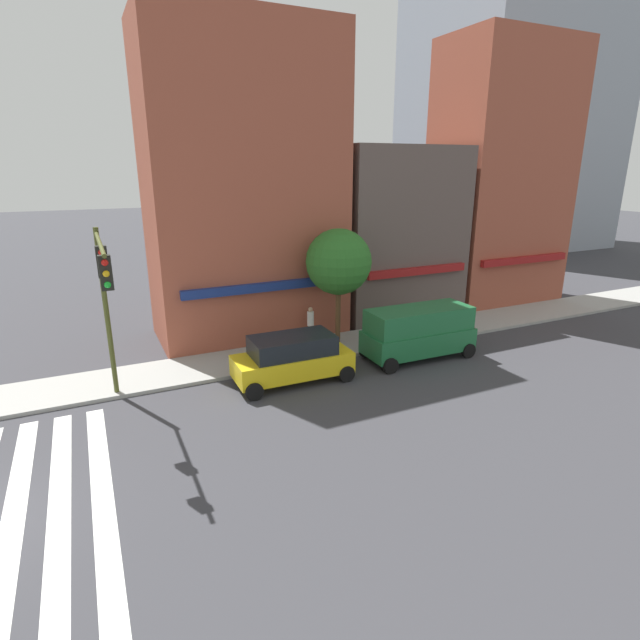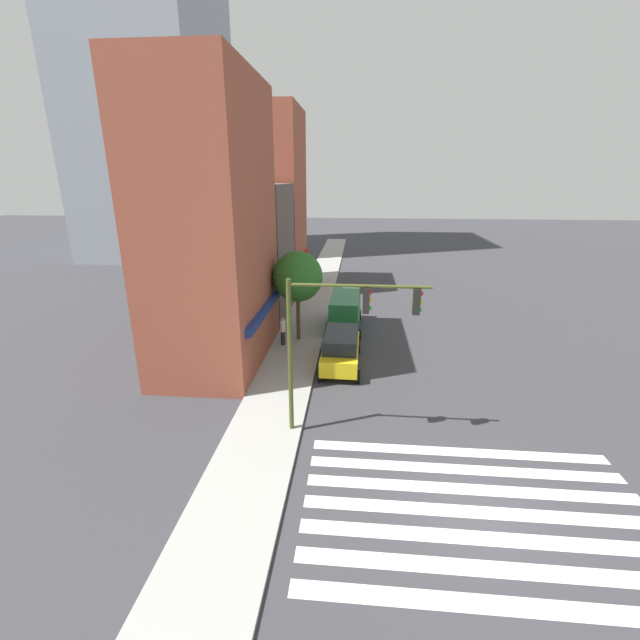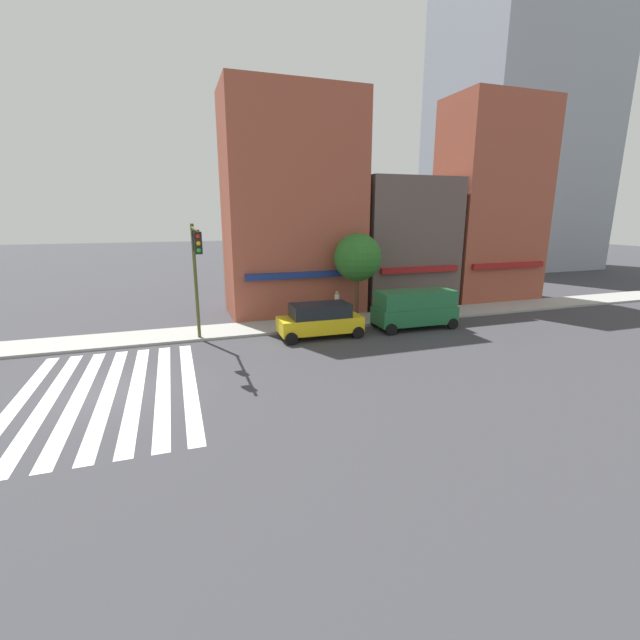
# 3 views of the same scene
# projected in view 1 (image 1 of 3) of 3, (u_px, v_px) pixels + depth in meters

# --- Properties ---
(sidewalk_left) EXTENTS (120.00, 3.00, 0.15)m
(sidewalk_left) POSITION_uv_depth(u_px,v_px,m) (1.00, 401.00, 18.33)
(sidewalk_left) COLOR #9E9E99
(sidewalk_left) RESTS_ON ground_plane
(storefront_row) EXTENTS (24.79, 5.30, 15.42)m
(storefront_row) POSITION_uv_depth(u_px,v_px,m) (383.00, 193.00, 27.44)
(storefront_row) COLOR #9E4C38
(storefront_row) RESTS_ON ground_plane
(traffic_signal) EXTENTS (0.32, 5.23, 6.34)m
(traffic_signal) POSITION_uv_depth(u_px,v_px,m) (105.00, 288.00, 16.01)
(traffic_signal) COLOR #474C1E
(traffic_signal) RESTS_ON ground_plane
(suv_yellow) EXTENTS (4.73, 2.12, 1.94)m
(suv_yellow) POSITION_uv_depth(u_px,v_px,m) (293.00, 358.00, 19.91)
(suv_yellow) COLOR yellow
(suv_yellow) RESTS_ON ground_plane
(van_green) EXTENTS (5.03, 2.22, 2.34)m
(van_green) POSITION_uv_depth(u_px,v_px,m) (419.00, 331.00, 22.35)
(van_green) COLOR #1E6638
(van_green) RESTS_ON ground_plane
(pedestrian_white_shirt) EXTENTS (0.32, 0.32, 1.77)m
(pedestrian_white_shirt) POSITION_uv_depth(u_px,v_px,m) (311.00, 324.00, 24.01)
(pedestrian_white_shirt) COLOR #23232D
(pedestrian_white_shirt) RESTS_ON sidewalk_left
(street_tree) EXTENTS (3.04, 3.04, 5.53)m
(street_tree) POSITION_uv_depth(u_px,v_px,m) (339.00, 262.00, 22.84)
(street_tree) COLOR brown
(street_tree) RESTS_ON sidewalk_left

